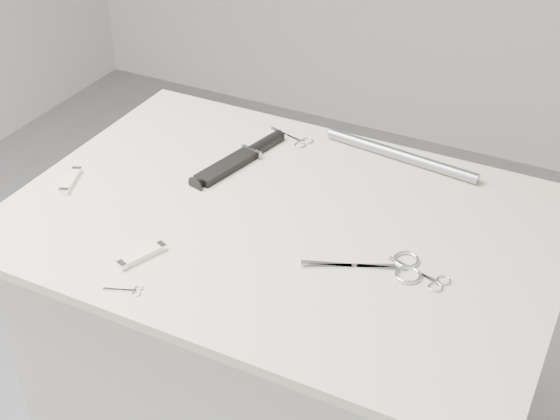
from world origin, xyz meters
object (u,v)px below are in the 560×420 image
at_px(sheathed_knife, 245,156).
at_px(tiny_scissors, 128,290).
at_px(pocket_knife_a, 71,181).
at_px(pocket_knife_b, 142,256).
at_px(embroidery_scissors_b, 296,139).
at_px(plinth, 283,394).
at_px(embroidery_scissors_a, 428,278).
at_px(metal_rail, 401,155).
at_px(large_shears, 388,267).

bearing_deg(sheathed_knife, tiny_scissors, -162.75).
distance_m(pocket_knife_a, pocket_knife_b, 0.30).
bearing_deg(tiny_scissors, embroidery_scissors_b, 65.81).
bearing_deg(plinth, sheathed_knife, 137.45).
bearing_deg(embroidery_scissors_a, sheathed_knife, 172.68).
xyz_separation_m(embroidery_scissors_b, metal_rail, (0.23, 0.02, 0.01)).
relative_size(pocket_knife_a, metal_rail, 0.26).
bearing_deg(large_shears, metal_rail, 83.00).
bearing_deg(sheathed_knife, embroidery_scissors_a, -100.45).
bearing_deg(pocket_knife_b, tiny_scissors, -138.35).
xyz_separation_m(pocket_knife_a, pocket_knife_b, (0.26, -0.13, 0.00)).
bearing_deg(pocket_knife_b, sheathed_knife, 22.23).
relative_size(tiny_scissors, sheathed_knife, 0.26).
relative_size(large_shears, embroidery_scissors_b, 1.76).
bearing_deg(embroidery_scissors_b, sheathed_knife, -99.49).
relative_size(large_shears, pocket_knife_b, 2.14).
distance_m(large_shears, pocket_knife_b, 0.42).
bearing_deg(embroidery_scissors_a, large_shears, -160.88).
relative_size(plinth, embroidery_scissors_b, 8.04).
height_order(tiny_scissors, pocket_knife_a, pocket_knife_a).
relative_size(embroidery_scissors_a, sheathed_knife, 0.46).
bearing_deg(plinth, embroidery_scissors_a, -9.35).
bearing_deg(embroidery_scissors_b, pocket_knife_a, -115.81).
xyz_separation_m(pocket_knife_a, metal_rail, (0.55, 0.37, 0.01)).
distance_m(embroidery_scissors_b, pocket_knife_a, 0.48).
bearing_deg(embroidery_scissors_a, metal_rail, 132.63).
bearing_deg(metal_rail, pocket_knife_a, -145.66).
relative_size(pocket_knife_b, metal_rail, 0.27).
height_order(embroidery_scissors_a, metal_rail, metal_rail).
xyz_separation_m(large_shears, pocket_knife_b, (-0.38, -0.16, 0.00)).
distance_m(tiny_scissors, pocket_knife_a, 0.36).
xyz_separation_m(tiny_scissors, metal_rail, (0.25, 0.59, 0.01)).
height_order(plinth, large_shears, large_shears).
bearing_deg(embroidery_scissors_b, plinth, -52.36).
relative_size(plinth, embroidery_scissors_a, 8.04).
relative_size(large_shears, tiny_scissors, 3.09).
relative_size(embroidery_scissors_a, embroidery_scissors_b, 1.00).
bearing_deg(pocket_knife_b, embroidery_scissors_b, 15.26).
xyz_separation_m(embroidery_scissors_a, sheathed_knife, (-0.46, 0.20, 0.01)).
distance_m(embroidery_scissors_a, sheathed_knife, 0.50).
height_order(large_shears, pocket_knife_a, pocket_knife_a).
distance_m(large_shears, embroidery_scissors_a, 0.07).
bearing_deg(large_shears, embroidery_scissors_b, 112.14).
distance_m(plinth, embroidery_scissors_b, 0.55).
bearing_deg(large_shears, pocket_knife_a, 159.31).
bearing_deg(pocket_knife_a, metal_rail, -76.38).
xyz_separation_m(large_shears, sheathed_knife, (-0.39, 0.20, 0.01)).
distance_m(plinth, pocket_knife_b, 0.55).
distance_m(embroidery_scissors_a, tiny_scissors, 0.49).
distance_m(plinth, sheathed_knife, 0.53).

